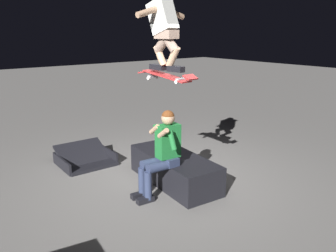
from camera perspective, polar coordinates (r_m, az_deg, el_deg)
The scene contains 6 objects.
ground_plane at distance 5.94m, azimuth -0.10°, elevation -8.56°, with size 40.00×40.00×0.00m, color slate.
ledge_box_main at distance 5.71m, azimuth 1.03°, elevation -7.05°, with size 1.74×0.69×0.47m, color black.
person_sitting_on_ledge at distance 5.12m, azimuth -0.99°, elevation -3.92°, with size 0.60×0.77×1.30m.
skateboard at distance 4.99m, azimuth -0.25°, elevation 8.22°, with size 1.04×0.33×0.14m.
skater_airborne at distance 4.99m, azimuth -0.74°, elevation 16.13°, with size 0.63×0.89×1.12m.
kicker_ramp at distance 6.72m, azimuth -13.37°, elevation -5.43°, with size 0.94×0.98×0.43m.
Camera 1 is at (-4.28, 3.34, 2.41)m, focal length 37.13 mm.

